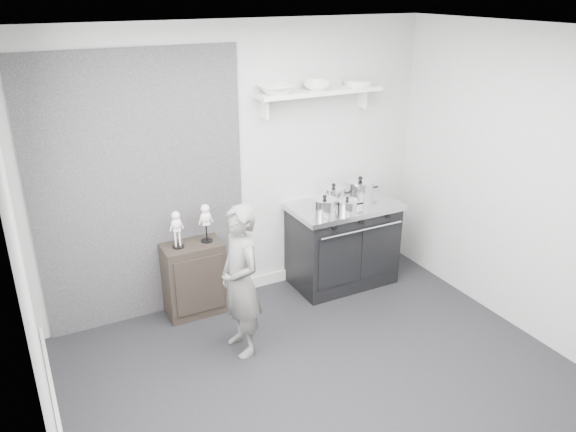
% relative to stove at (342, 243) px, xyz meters
% --- Properties ---
extents(ground, '(4.00, 4.00, 0.00)m').
position_rel_stove_xyz_m(ground, '(-1.00, -1.48, -0.45)').
color(ground, black).
rests_on(ground, ground).
extents(room_shell, '(4.02, 3.62, 2.71)m').
position_rel_stove_xyz_m(room_shell, '(-1.09, -1.33, 1.19)').
color(room_shell, '#B1B1AE').
rests_on(room_shell, ground).
extents(wall_shelf, '(1.30, 0.26, 0.24)m').
position_rel_stove_xyz_m(wall_shelf, '(-0.20, 0.20, 1.56)').
color(wall_shelf, white).
rests_on(wall_shelf, room_shell).
extents(stove, '(1.11, 0.69, 0.89)m').
position_rel_stove_xyz_m(stove, '(0.00, 0.00, 0.00)').
color(stove, black).
rests_on(stove, ground).
extents(side_cabinet, '(0.56, 0.33, 0.73)m').
position_rel_stove_xyz_m(side_cabinet, '(-1.59, 0.13, -0.09)').
color(side_cabinet, black).
rests_on(side_cabinet, ground).
extents(child, '(0.36, 0.52, 1.35)m').
position_rel_stove_xyz_m(child, '(-1.42, -0.64, 0.23)').
color(child, slate).
rests_on(child, ground).
extents(pot_front_left, '(0.32, 0.24, 0.19)m').
position_rel_stove_xyz_m(pot_front_left, '(-0.30, -0.12, 0.52)').
color(pot_front_left, white).
rests_on(pot_front_left, stove).
extents(pot_back_left, '(0.33, 0.24, 0.21)m').
position_rel_stove_xyz_m(pot_back_left, '(-0.07, 0.10, 0.53)').
color(pot_back_left, white).
rests_on(pot_back_left, stove).
extents(pot_back_right, '(0.37, 0.28, 0.24)m').
position_rel_stove_xyz_m(pot_back_right, '(0.24, 0.08, 0.54)').
color(pot_back_right, white).
rests_on(pot_back_right, stove).
extents(pot_front_center, '(0.29, 0.21, 0.15)m').
position_rel_stove_xyz_m(pot_front_center, '(-0.08, -0.17, 0.50)').
color(pot_front_center, white).
rests_on(pot_front_center, stove).
extents(skeleton_full, '(0.11, 0.07, 0.41)m').
position_rel_stove_xyz_m(skeleton_full, '(-1.72, 0.13, 0.48)').
color(skeleton_full, white).
rests_on(skeleton_full, side_cabinet).
extents(skeleton_torso, '(0.12, 0.08, 0.43)m').
position_rel_stove_xyz_m(skeleton_torso, '(-1.44, 0.13, 0.49)').
color(skeleton_torso, white).
rests_on(skeleton_torso, side_cabinet).
extents(bowl_large, '(0.33, 0.33, 0.08)m').
position_rel_stove_xyz_m(bowl_large, '(-0.67, 0.19, 1.63)').
color(bowl_large, white).
rests_on(bowl_large, wall_shelf).
extents(bowl_small, '(0.26, 0.26, 0.08)m').
position_rel_stove_xyz_m(bowl_small, '(-0.23, 0.19, 1.63)').
color(bowl_small, white).
rests_on(bowl_small, wall_shelf).
extents(plate_stack, '(0.28, 0.28, 0.06)m').
position_rel_stove_xyz_m(plate_stack, '(0.24, 0.19, 1.62)').
color(plate_stack, silver).
rests_on(plate_stack, wall_shelf).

